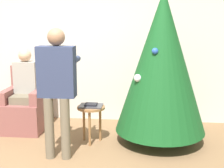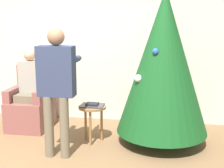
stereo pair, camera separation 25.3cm
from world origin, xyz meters
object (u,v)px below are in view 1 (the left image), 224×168
armchair (27,108)px  person_standing (57,82)px  side_stool (91,113)px  christmas_tree (162,62)px  person_seated (25,86)px

armchair → person_standing: (0.79, -0.97, 0.64)m
armchair → side_stool: (1.13, -0.46, 0.09)m
christmas_tree → person_seated: christmas_tree is taller
armchair → person_seated: 0.36m
person_seated → side_stool: (1.13, -0.43, -0.28)m
christmas_tree → person_seated: bearing=171.8°
christmas_tree → person_standing: (-1.32, -0.63, -0.18)m
person_standing → side_stool: person_standing is taller
person_seated → side_stool: bearing=-20.8°
armchair → person_seated: size_ratio=0.78×
side_stool → person_standing: bearing=-123.4°
person_seated → side_stool: 1.24m
person_standing → side_stool: bearing=56.6°
armchair → side_stool: size_ratio=1.88×
armchair → side_stool: armchair is taller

